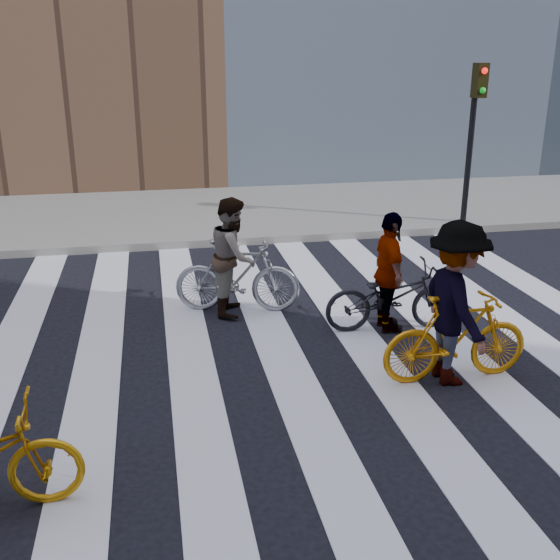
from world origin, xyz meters
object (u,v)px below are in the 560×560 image
object	(u,v)px
bike_dark_rear	(391,297)
rider_mid	(233,256)
bike_silver_mid	(237,276)
bike_yellow_right	(456,338)
rider_right	(455,304)
traffic_signal	(475,118)
rider_rear	(389,273)

from	to	relation	value
bike_dark_rear	rider_mid	size ratio (longest dim) A/B	1.07
bike_dark_rear	rider_mid	xyz separation A→B (m)	(-1.96, 1.05, 0.37)
bike_silver_mid	bike_dark_rear	world-z (taller)	bike_silver_mid
bike_yellow_right	rider_right	size ratio (longest dim) A/B	0.92
traffic_signal	rider_rear	world-z (taller)	traffic_signal
rider_mid	traffic_signal	bearing A→B (deg)	-42.38
bike_dark_rear	rider_mid	world-z (taller)	rider_mid
bike_silver_mid	bike_yellow_right	distance (m)	3.30
bike_yellow_right	bike_dark_rear	size ratio (longest dim) A/B	0.97
bike_yellow_right	rider_mid	xyz separation A→B (m)	(-2.17, 2.53, 0.32)
rider_right	rider_rear	distance (m)	1.51
rider_right	bike_silver_mid	bearing A→B (deg)	38.74
bike_silver_mid	rider_mid	size ratio (longest dim) A/B	1.07
rider_rear	bike_yellow_right	bearing A→B (deg)	-166.21
bike_silver_mid	rider_rear	bearing A→B (deg)	-106.00
bike_dark_rear	bike_yellow_right	bearing A→B (deg)	-168.09
traffic_signal	bike_yellow_right	bearing A→B (deg)	-117.14
bike_silver_mid	bike_yellow_right	xyz separation A→B (m)	(2.12, -2.53, -0.02)
bike_silver_mid	bike_dark_rear	distance (m)	2.18
bike_dark_rear	rider_rear	distance (m)	0.34
traffic_signal	rider_mid	bearing A→B (deg)	-145.78
bike_silver_mid	bike_dark_rear	size ratio (longest dim) A/B	1.00
bike_yellow_right	rider_right	distance (m)	0.41
rider_mid	rider_right	size ratio (longest dim) A/B	0.90
rider_mid	rider_right	bearing A→B (deg)	-126.71
rider_mid	rider_rear	bearing A→B (deg)	-105.36
bike_yellow_right	rider_rear	world-z (taller)	rider_rear
traffic_signal	bike_yellow_right	size ratio (longest dim) A/B	1.95
bike_silver_mid	rider_right	xyz separation A→B (m)	(2.07, -2.53, 0.39)
traffic_signal	rider_rear	size ratio (longest dim) A/B	2.06
bike_yellow_right	rider_mid	distance (m)	3.35
bike_silver_mid	rider_rear	distance (m)	2.15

